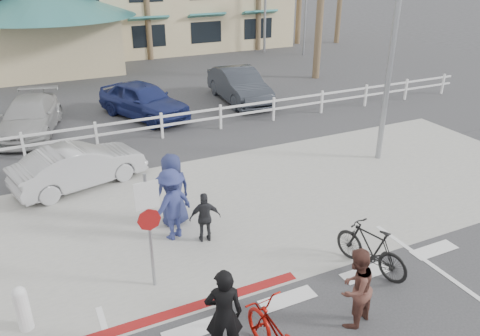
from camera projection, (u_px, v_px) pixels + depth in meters
ground at (304, 318)px, 8.95m from camera, size 140.00×140.00×0.00m
sidewalk_plaza at (214, 212)px, 12.64m from camera, size 22.00×7.00×0.01m
cross_street at (169, 159)px, 15.93m from camera, size 40.00×5.00×0.01m
parking_lot at (112, 92)px, 23.73m from camera, size 50.00×16.00×0.01m
curb_red at (133, 326)px, 8.76m from camera, size 7.00×0.25×0.02m
rail_fence at (164, 125)px, 17.56m from camera, size 29.40×0.16×1.00m
sign_post at (149, 226)px, 9.26m from camera, size 0.50×0.10×2.90m
bollard_0 at (22, 308)px, 8.52m from camera, size 0.26×0.26×0.95m
streetlight_0 at (396, 22)px, 14.14m from camera, size 0.60×2.00×9.00m
info_sign at (305, 13)px, 31.32m from camera, size 1.20×0.16×5.60m
rider_red at (224, 314)px, 7.80m from camera, size 0.75×0.61×1.77m
bike_black at (371, 248)px, 10.12m from camera, size 0.96×1.91×1.10m
rider_black at (355, 288)px, 8.52m from camera, size 0.94×0.83×1.62m
pedestrian_a at (171, 204)px, 11.16m from camera, size 1.34×1.06×1.82m
pedestrian_child at (205, 218)px, 11.13m from camera, size 0.80×0.47×1.29m
pedestrian_b at (173, 190)px, 11.75m from camera, size 1.04×0.78×1.91m
car_white_sedan at (79, 166)px, 13.86m from camera, size 4.09×2.34×1.27m
lot_car_1 at (30, 117)px, 17.96m from camera, size 2.97×4.91×1.33m
lot_car_2 at (143, 100)px, 19.69m from camera, size 3.48×4.81×1.52m
lot_car_3 at (239, 85)px, 21.86m from camera, size 1.93×4.79×1.55m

